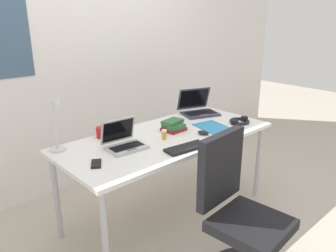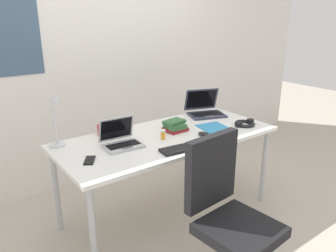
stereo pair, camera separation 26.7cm
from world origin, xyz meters
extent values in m
plane|color=#B7AD9E|center=(0.00, 0.00, 0.00)|extent=(12.00, 12.00, 0.00)
cube|color=silver|center=(0.00, 1.10, 1.30)|extent=(6.00, 0.12, 2.60)
cube|color=#3F5972|center=(-0.90, 1.04, 1.55)|extent=(0.56, 0.01, 0.76)
cube|color=white|center=(0.00, 0.00, 0.72)|extent=(1.80, 0.80, 0.03)
cylinder|color=#B2B5BA|center=(-0.84, -0.34, 0.35)|extent=(0.04, 0.04, 0.71)
cylinder|color=#B2B5BA|center=(0.84, -0.34, 0.35)|extent=(0.04, 0.04, 0.71)
cylinder|color=#B2B5BA|center=(-0.84, 0.34, 0.35)|extent=(0.04, 0.04, 0.71)
cylinder|color=#B2B5BA|center=(0.84, 0.34, 0.35)|extent=(0.04, 0.04, 0.71)
cylinder|color=silver|center=(-0.80, 0.31, 0.75)|extent=(0.12, 0.12, 0.02)
cylinder|color=silver|center=(-0.80, 0.31, 0.93)|extent=(0.02, 0.02, 0.34)
cylinder|color=silver|center=(-0.80, 0.27, 1.10)|extent=(0.01, 0.08, 0.01)
cone|color=silver|center=(-0.80, 0.23, 1.10)|extent=(0.07, 0.09, 0.09)
cube|color=#33384C|center=(0.62, 0.21, 0.75)|extent=(0.39, 0.33, 0.02)
cube|color=black|center=(0.62, 0.21, 0.76)|extent=(0.32, 0.22, 0.00)
cube|color=#595B60|center=(0.60, 0.14, 0.76)|extent=(0.10, 0.08, 0.00)
cube|color=#33384C|center=(0.67, 0.35, 0.87)|extent=(0.34, 0.19, 0.22)
cube|color=black|center=(0.67, 0.35, 0.87)|extent=(0.30, 0.16, 0.18)
cube|color=#B7BABC|center=(-0.42, -0.01, 0.75)|extent=(0.29, 0.21, 0.02)
cube|color=black|center=(-0.42, -0.01, 0.76)|extent=(0.25, 0.12, 0.00)
cube|color=#595B60|center=(-0.42, -0.07, 0.76)|extent=(0.08, 0.05, 0.00)
cube|color=#B7BABC|center=(-0.41, 0.11, 0.85)|extent=(0.28, 0.07, 0.19)
cube|color=black|center=(-0.41, 0.10, 0.85)|extent=(0.25, 0.06, 0.16)
cube|color=black|center=(-0.10, -0.30, 0.75)|extent=(0.34, 0.16, 0.02)
ellipsoid|color=black|center=(0.22, -0.18, 0.76)|extent=(0.08, 0.11, 0.03)
cube|color=black|center=(-0.72, -0.09, 0.74)|extent=(0.13, 0.15, 0.01)
torus|color=black|center=(0.70, -0.20, 0.75)|extent=(0.18, 0.18, 0.03)
cylinder|color=black|center=(0.63, -0.20, 0.76)|extent=(0.06, 0.06, 0.04)
cylinder|color=black|center=(0.78, -0.20, 0.76)|extent=(0.06, 0.06, 0.04)
cylinder|color=gold|center=(-0.08, -0.05, 0.77)|extent=(0.04, 0.04, 0.06)
cylinder|color=white|center=(-0.08, -0.05, 0.81)|extent=(0.04, 0.04, 0.01)
cube|color=maroon|center=(0.12, 0.05, 0.75)|extent=(0.19, 0.16, 0.03)
cube|color=#336638|center=(0.11, 0.05, 0.78)|extent=(0.16, 0.16, 0.03)
cube|color=#336638|center=(0.12, 0.07, 0.81)|extent=(0.19, 0.14, 0.03)
cube|color=#338CC6|center=(0.42, -0.12, 0.74)|extent=(0.28, 0.35, 0.01)
cylinder|color=#B21E23|center=(-0.43, 0.32, 0.78)|extent=(0.08, 0.08, 0.09)
torus|color=#B21E23|center=(-0.38, 0.32, 0.79)|extent=(0.05, 0.01, 0.05)
cube|color=black|center=(-0.12, -0.91, 0.42)|extent=(0.47, 0.47, 0.07)
cube|color=black|center=(-0.14, -0.66, 0.73)|extent=(0.42, 0.09, 0.48)
camera|label=1|loc=(-1.71, -1.87, 1.68)|focal=35.56mm
camera|label=2|loc=(-1.51, -2.04, 1.68)|focal=35.56mm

